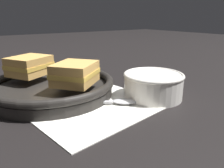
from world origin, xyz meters
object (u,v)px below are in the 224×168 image
spoon (113,102)px  soup_bowl (153,84)px  skillet (52,87)px  sandwich_near_right (75,73)px  sandwich_near_left (30,66)px

spoon → soup_bowl: bearing=28.2°
soup_bowl → spoon: soup_bowl is taller
skillet → sandwich_near_right: bearing=-65.7°
spoon → sandwich_near_left: 0.24m
sandwich_near_left → sandwich_near_right: same height
spoon → skillet: bearing=159.3°
spoon → sandwich_near_left: bearing=156.5°
skillet → sandwich_near_left: size_ratio=2.89×
skillet → spoon: bearing=-57.7°
soup_bowl → sandwich_near_left: size_ratio=1.13×
sandwich_near_right → sandwich_near_left: bearing=113.8°
skillet → sandwich_near_right: size_ratio=2.84×
soup_bowl → sandwich_near_left: sandwich_near_left is taller
skillet → sandwich_near_right: 0.09m
skillet → soup_bowl: bearing=-38.6°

